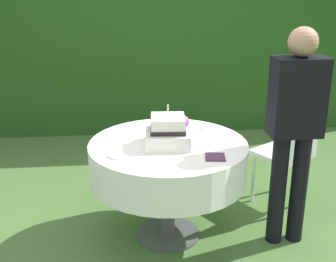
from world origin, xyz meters
name	(u,v)px	position (x,y,z in m)	size (l,w,h in m)	color
ground_plane	(168,235)	(0.00, 0.00, 0.00)	(20.00, 20.00, 0.00)	#476B33
foliage_hedge	(147,14)	(0.00, 2.61, 1.44)	(5.71, 0.59, 2.88)	#234C19
cake_table	(168,161)	(0.00, 0.00, 0.63)	(1.15, 1.15, 0.77)	#4C4C51
wedding_cake	(168,132)	(0.00, -0.03, 0.86)	(0.34, 0.34, 0.30)	white
serving_plate_near	(209,128)	(0.35, 0.29, 0.77)	(0.14, 0.14, 0.01)	white
serving_plate_far	(118,156)	(-0.36, -0.21, 0.77)	(0.13, 0.13, 0.01)	white
napkin_stack	(215,157)	(0.28, -0.30, 0.77)	(0.13, 0.13, 0.01)	#4C2D47
garden_chair	(290,149)	(1.06, 0.35, 0.54)	(0.55, 0.55, 0.89)	white
standing_person	(295,124)	(0.87, -0.14, 0.93)	(0.36, 0.21, 1.60)	black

